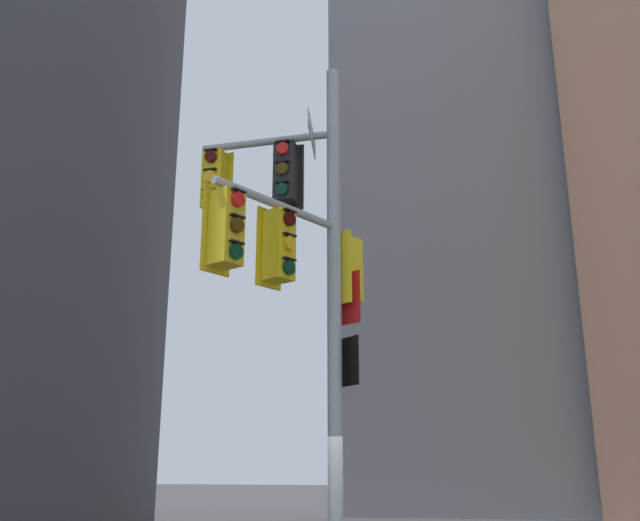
# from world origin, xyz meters

# --- Properties ---
(building_mid_block) EXTENTS (13.05, 13.05, 48.72)m
(building_mid_block) POSITION_xyz_m (3.23, 26.07, 24.36)
(building_mid_block) COLOR #9399A3
(building_mid_block) RESTS_ON ground
(signal_pole_assembly) EXTENTS (2.66, 2.79, 8.35)m
(signal_pole_assembly) POSITION_xyz_m (-0.55, -0.31, 5.10)
(signal_pole_assembly) COLOR #9EA0A3
(signal_pole_assembly) RESTS_ON ground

